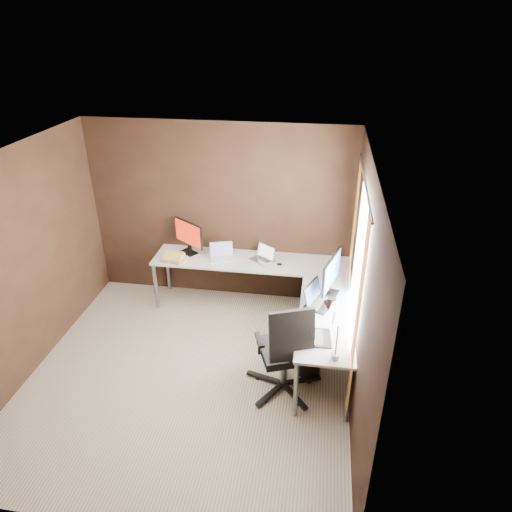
{
  "coord_description": "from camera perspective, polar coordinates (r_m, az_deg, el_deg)",
  "views": [
    {
      "loc": [
        1.36,
        -3.82,
        3.67
      ],
      "look_at": [
        0.63,
        0.95,
        1.1
      ],
      "focal_mm": 32.0,
      "sensor_mm": 36.0,
      "label": 1
    }
  ],
  "objects": [
    {
      "name": "drawer_pedestal",
      "position": [
        6.01,
        7.91,
        -6.37
      ],
      "size": [
        0.42,
        0.5,
        0.6
      ],
      "primitive_type": "cube",
      "color": "white",
      "rests_on": "ground"
    },
    {
      "name": "desk_lamp",
      "position": [
        4.38,
        9.37,
        -8.2
      ],
      "size": [
        0.19,
        0.22,
        0.6
      ],
      "rotation": [
        0.0,
        0.0,
        -0.38
      ],
      "color": "slate",
      "rests_on": "desk"
    },
    {
      "name": "laptop_white",
      "position": [
        6.2,
        -4.29,
        0.13
      ],
      "size": [
        0.36,
        0.3,
        0.21
      ],
      "rotation": [
        0.0,
        0.0,
        0.3
      ],
      "color": "white",
      "rests_on": "desk"
    },
    {
      "name": "mouse_corner",
      "position": [
        6.02,
        2.94,
        -1.05
      ],
      "size": [
        0.08,
        0.06,
        0.03
      ],
      "primitive_type": "ellipsoid",
      "rotation": [
        0.0,
        0.0,
        0.22
      ],
      "color": "black",
      "rests_on": "desk"
    },
    {
      "name": "monitor_left",
      "position": [
        6.3,
        -8.43,
        2.56
      ],
      "size": [
        0.46,
        0.32,
        0.47
      ],
      "rotation": [
        0.0,
        0.0,
        -0.6
      ],
      "color": "black",
      "rests_on": "desk"
    },
    {
      "name": "wastebasket",
      "position": [
        5.38,
        6.67,
        -13.1
      ],
      "size": [
        0.26,
        0.26,
        0.29
      ],
      "primitive_type": "cylinder",
      "rotation": [
        0.0,
        0.0,
        -0.04
      ],
      "color": "black",
      "rests_on": "ground"
    },
    {
      "name": "room",
      "position": [
        4.68,
        -5.11,
        -2.84
      ],
      "size": [
        3.6,
        3.6,
        2.5
      ],
      "color": "beige",
      "rests_on": "ground"
    },
    {
      "name": "laptop_silver",
      "position": [
        6.13,
        0.94,
        -0.11
      ],
      "size": [
        0.37,
        0.35,
        0.2
      ],
      "rotation": [
        0.0,
        0.0,
        -0.61
      ],
      "color": "silver",
      "rests_on": "desk"
    },
    {
      "name": "desk",
      "position": [
        5.73,
        2.26,
        -3.43
      ],
      "size": [
        2.65,
        2.25,
        0.73
      ],
      "color": "white",
      "rests_on": "ground"
    },
    {
      "name": "mouse_left",
      "position": [
        6.22,
        -9.44,
        -0.4
      ],
      "size": [
        0.1,
        0.08,
        0.03
      ],
      "primitive_type": "ellipsoid",
      "rotation": [
        0.0,
        0.0,
        0.4
      ],
      "color": "black",
      "rests_on": "desk"
    },
    {
      "name": "laptop_black_big",
      "position": [
        5.28,
        7.65,
        -5.38
      ],
      "size": [
        0.39,
        0.45,
        0.25
      ],
      "rotation": [
        0.0,
        0.0,
        1.19
      ],
      "color": "black",
      "rests_on": "desk"
    },
    {
      "name": "book_stack",
      "position": [
        6.22,
        -10.29,
        -0.18
      ],
      "size": [
        0.32,
        0.28,
        0.09
      ],
      "rotation": [
        0.0,
        0.0,
        -0.1
      ],
      "color": "tan",
      "rests_on": "desk"
    },
    {
      "name": "office_chair",
      "position": [
        5.03,
        3.63,
        -13.48
      ],
      "size": [
        0.65,
        0.69,
        1.16
      ],
      "rotation": [
        0.0,
        0.0,
        0.37
      ],
      "color": "black",
      "rests_on": "ground"
    },
    {
      "name": "monitor_right",
      "position": [
        5.35,
        9.41,
        -2.19
      ],
      "size": [
        0.22,
        0.59,
        0.5
      ],
      "rotation": [
        0.0,
        0.0,
        1.28
      ],
      "color": "black",
      "rests_on": "desk"
    },
    {
      "name": "laptop_black_small",
      "position": [
        4.76,
        7.65,
        -9.72
      ],
      "size": [
        0.25,
        0.33,
        0.21
      ],
      "rotation": [
        0.0,
        0.0,
        1.66
      ],
      "color": "black",
      "rests_on": "desk"
    }
  ]
}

